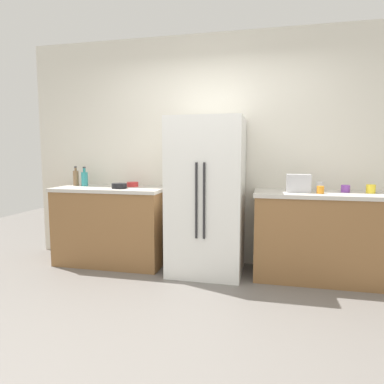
# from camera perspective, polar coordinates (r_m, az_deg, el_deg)

# --- Properties ---
(ground_plane) EXTENTS (9.62, 9.62, 0.00)m
(ground_plane) POSITION_cam_1_polar(r_m,az_deg,el_deg) (2.82, -1.49, -21.77)
(ground_plane) COLOR slate
(kitchen_back_panel) EXTENTS (4.81, 0.10, 2.73)m
(kitchen_back_panel) POSITION_cam_1_polar(r_m,az_deg,el_deg) (4.15, 4.29, 6.88)
(kitchen_back_panel) COLOR silver
(kitchen_back_panel) RESTS_ON ground_plane
(counter_left) EXTENTS (1.32, 0.64, 0.93)m
(counter_left) POSITION_cam_1_polar(r_m,az_deg,el_deg) (4.27, -13.28, -5.43)
(counter_left) COLOR olive
(counter_left) RESTS_ON ground_plane
(counter_right) EXTENTS (1.45, 0.64, 0.93)m
(counter_right) POSITION_cam_1_polar(r_m,az_deg,el_deg) (3.89, 21.09, -6.87)
(counter_right) COLOR olive
(counter_right) RESTS_ON ground_plane
(refrigerator) EXTENTS (0.80, 0.73, 1.72)m
(refrigerator) POSITION_cam_1_polar(r_m,az_deg,el_deg) (3.78, 2.48, -0.74)
(refrigerator) COLOR white
(refrigerator) RESTS_ON ground_plane
(toaster) EXTENTS (0.24, 0.16, 0.19)m
(toaster) POSITION_cam_1_polar(r_m,az_deg,el_deg) (3.74, 17.42, 1.42)
(toaster) COLOR silver
(toaster) RESTS_ON counter_right
(bottle_a) EXTENTS (0.07, 0.07, 0.24)m
(bottle_a) POSITION_cam_1_polar(r_m,az_deg,el_deg) (4.53, -18.90, 2.28)
(bottle_a) COLOR brown
(bottle_a) RESTS_ON counter_left
(bottle_b) EXTENTS (0.08, 0.08, 0.24)m
(bottle_b) POSITION_cam_1_polar(r_m,az_deg,el_deg) (4.44, -17.58, 2.18)
(bottle_b) COLOR teal
(bottle_b) RESTS_ON counter_left
(cup_a) EXTENTS (0.08, 0.08, 0.10)m
(cup_a) POSITION_cam_1_polar(r_m,az_deg,el_deg) (3.97, 20.59, 0.92)
(cup_a) COLOR white
(cup_a) RESTS_ON counter_right
(cup_b) EXTENTS (0.09, 0.09, 0.09)m
(cup_b) POSITION_cam_1_polar(r_m,az_deg,el_deg) (3.92, 27.80, 0.46)
(cup_b) COLOR yellow
(cup_b) RESTS_ON counter_right
(cup_c) EXTENTS (0.09, 0.09, 0.08)m
(cup_c) POSITION_cam_1_polar(r_m,az_deg,el_deg) (3.90, 24.35, 0.51)
(cup_c) COLOR purple
(cup_c) RESTS_ON counter_right
(cup_d) EXTENTS (0.07, 0.07, 0.08)m
(cup_d) POSITION_cam_1_polar(r_m,az_deg,el_deg) (3.68, 20.73, 0.35)
(cup_d) COLOR orange
(cup_d) RESTS_ON counter_right
(bowl_a) EXTENTS (0.17, 0.17, 0.06)m
(bowl_a) POSITION_cam_1_polar(r_m,az_deg,el_deg) (4.03, -12.11, 1.01)
(bowl_a) COLOR black
(bowl_a) RESTS_ON counter_left
(bowl_b) EXTENTS (0.14, 0.14, 0.06)m
(bowl_b) POSITION_cam_1_polar(r_m,az_deg,el_deg) (4.23, -9.93, 1.29)
(bowl_b) COLOR red
(bowl_b) RESTS_ON counter_left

